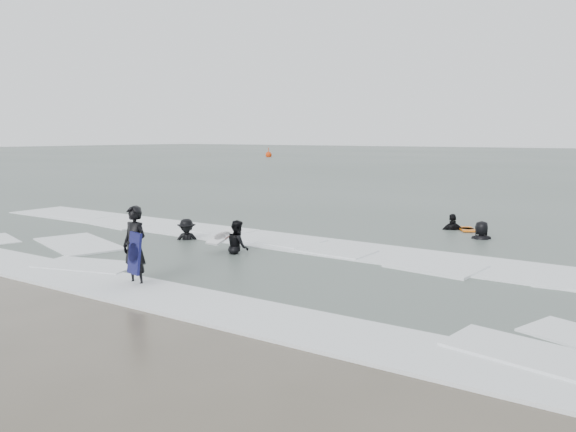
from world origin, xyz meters
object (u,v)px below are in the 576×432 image
Objects in this scene: surfer_breaker at (187,242)px; buoy at (269,155)px; surfer_right_near at (453,231)px; surfer_right_far at (481,241)px; surfer_wading at (238,255)px; surfer_centre at (136,285)px.

buoy is at bearing 82.80° from surfer_breaker.
surfer_right_far reaches higher than surfer_right_near.
surfer_centre is at bearing 133.34° from surfer_wading.
surfer_breaker is 0.90× the size of surfer_right_near.
surfer_breaker is at bearing 15.18° from surfer_right_near.
surfer_right_near is at bearing -48.27° from buoy.
surfer_wading is at bearing 26.59° from surfer_right_far.
surfer_right_near is at bearing 5.48° from surfer_breaker.
surfer_breaker is (-2.91, 4.65, 0.00)m from surfer_centre.
buoy reaches higher than surfer_wading.
surfer_wading is 8.31m from surfer_right_far.
surfer_right_far is 1.10× the size of buoy.
surfer_centre is 5.49m from surfer_breaker.
surfer_wading is at bearing 31.49° from surfer_right_near.
surfer_wading is 74.85m from buoy.
buoy is (-40.78, 60.25, 0.42)m from surfer_breaker.
surfer_centre is at bearing 40.08° from surfer_right_far.
surfer_right_far is (8.06, 5.73, 0.00)m from surfer_breaker.
surfer_centre is 11.59m from surfer_right_far.
surfer_breaker is at bearing 27.27° from surfer_wading.
surfer_wading is at bearing -54.46° from buoy.
surfer_right_near is at bearing 72.42° from surfer_centre.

